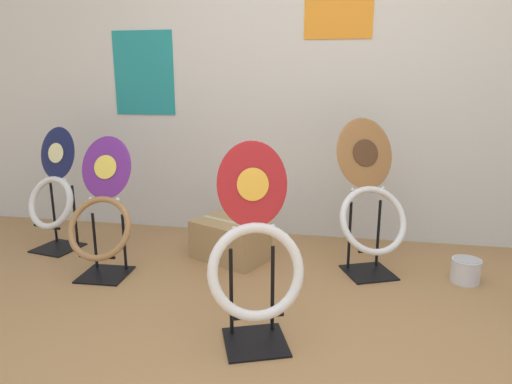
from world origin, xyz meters
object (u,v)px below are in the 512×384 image
(toilet_seat_display_purple_note, at_px, (102,214))
(toilet_seat_display_navy_moon, at_px, (54,192))
(storage_box, at_px, (230,240))
(toilet_seat_display_woodgrain, at_px, (370,202))
(toilet_seat_display_crimson_swirl, at_px, (255,260))
(paint_can, at_px, (466,270))

(toilet_seat_display_purple_note, xyz_separation_m, toilet_seat_display_navy_moon, (-0.56, 0.34, 0.02))
(toilet_seat_display_navy_moon, xyz_separation_m, storage_box, (1.25, 0.03, -0.28))
(toilet_seat_display_woodgrain, bearing_deg, toilet_seat_display_purple_note, -167.94)
(toilet_seat_display_navy_moon, bearing_deg, toilet_seat_display_crimson_swirl, -29.96)
(toilet_seat_display_purple_note, height_order, storage_box, toilet_seat_display_purple_note)
(toilet_seat_display_purple_note, distance_m, toilet_seat_display_woodgrain, 1.63)
(toilet_seat_display_crimson_swirl, distance_m, paint_can, 1.45)
(toilet_seat_display_woodgrain, bearing_deg, toilet_seat_display_navy_moon, 179.86)
(toilet_seat_display_crimson_swirl, xyz_separation_m, toilet_seat_display_woodgrain, (0.53, 0.92, 0.04))
(paint_can, xyz_separation_m, storage_box, (-1.47, 0.09, 0.05))
(toilet_seat_display_crimson_swirl, relative_size, storage_box, 1.65)
(toilet_seat_display_navy_moon, xyz_separation_m, toilet_seat_display_woodgrain, (2.15, -0.01, 0.04))
(toilet_seat_display_purple_note, bearing_deg, toilet_seat_display_crimson_swirl, -28.97)
(paint_can, bearing_deg, toilet_seat_display_crimson_swirl, -141.78)
(toilet_seat_display_crimson_swirl, distance_m, storage_box, 1.06)
(toilet_seat_display_woodgrain, bearing_deg, toilet_seat_display_crimson_swirl, -120.09)
(toilet_seat_display_crimson_swirl, distance_m, toilet_seat_display_purple_note, 1.20)
(toilet_seat_display_woodgrain, height_order, storage_box, toilet_seat_display_woodgrain)
(toilet_seat_display_crimson_swirl, bearing_deg, toilet_seat_display_purple_note, 151.03)
(toilet_seat_display_purple_note, relative_size, paint_can, 4.95)
(toilet_seat_display_purple_note, distance_m, toilet_seat_display_navy_moon, 0.65)
(toilet_seat_display_navy_moon, bearing_deg, storage_box, 1.58)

